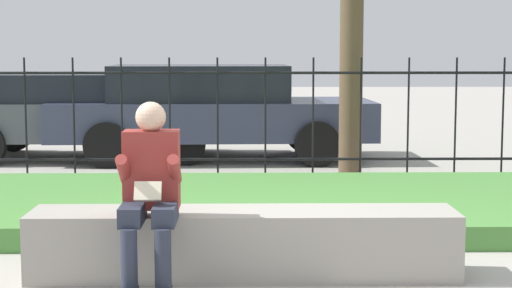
{
  "coord_description": "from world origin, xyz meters",
  "views": [
    {
      "loc": [
        -0.28,
        -6.06,
        1.65
      ],
      "look_at": [
        -0.15,
        1.91,
        0.75
      ],
      "focal_mm": 60.0,
      "sensor_mm": 36.0,
      "label": 1
    }
  ],
  "objects_px": {
    "car_parked_center": "(209,109)",
    "stone_bench": "(244,247)",
    "person_seated_reader": "(150,187)",
    "car_parked_left": "(90,112)"
  },
  "relations": [
    {
      "from": "stone_bench",
      "to": "car_parked_center",
      "type": "xyz_separation_m",
      "value": [
        -0.5,
        6.56,
        0.53
      ]
    },
    {
      "from": "car_parked_left",
      "to": "car_parked_center",
      "type": "height_order",
      "value": "car_parked_center"
    },
    {
      "from": "car_parked_center",
      "to": "person_seated_reader",
      "type": "bearing_deg",
      "value": -92.75
    },
    {
      "from": "stone_bench",
      "to": "person_seated_reader",
      "type": "distance_m",
      "value": 0.86
    },
    {
      "from": "car_parked_left",
      "to": "car_parked_center",
      "type": "xyz_separation_m",
      "value": [
        1.79,
        -0.2,
        0.06
      ]
    },
    {
      "from": "car_parked_center",
      "to": "stone_bench",
      "type": "bearing_deg",
      "value": -87.26
    },
    {
      "from": "stone_bench",
      "to": "car_parked_left",
      "type": "relative_size",
      "value": 0.68
    },
    {
      "from": "stone_bench",
      "to": "person_seated_reader",
      "type": "bearing_deg",
      "value": -153.67
    },
    {
      "from": "car_parked_left",
      "to": "car_parked_center",
      "type": "relative_size",
      "value": 0.96
    },
    {
      "from": "car_parked_left",
      "to": "car_parked_center",
      "type": "distance_m",
      "value": 1.8
    }
  ]
}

